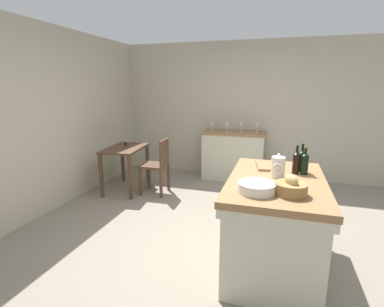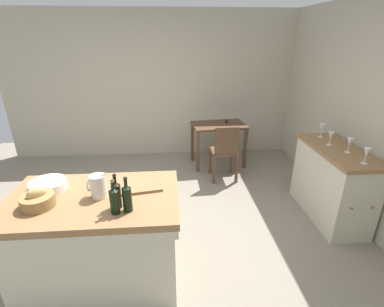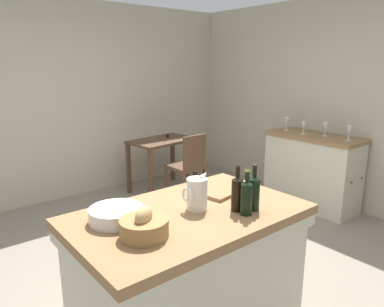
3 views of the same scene
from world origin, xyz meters
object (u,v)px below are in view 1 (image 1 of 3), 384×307
Objects in this scene: wooden_chair at (158,164)px; wine_bottle_green at (305,163)px; cutting_board at (267,166)px; wine_glass_right at (212,124)px; wine_glass_middle at (227,126)px; wine_bottle_dark at (302,160)px; wine_glass_left at (241,125)px; island_table at (274,219)px; bread_basket at (291,188)px; side_cabinet at (233,155)px; wine_bottle_amber at (296,162)px; writing_desk at (125,154)px; wash_bowl at (257,187)px; wine_glass_far_left at (257,126)px; pitcher at (278,167)px.

wooden_chair is 3.25× the size of wine_bottle_green.
wine_glass_right is at bearing 26.71° from cutting_board.
wine_glass_middle is at bearing 26.92° from wine_bottle_green.
wine_bottle_dark is 2.54m from wine_glass_left.
cutting_board reaches higher than island_table.
bread_basket is at bearing 167.13° from wine_bottle_green.
wine_bottle_amber is (-2.42, -0.99, 0.55)m from side_cabinet.
wine_bottle_dark reaches higher than wine_glass_right.
wine_bottle_green is (0.24, -0.25, 0.53)m from island_table.
cutting_board is (-1.11, -2.38, 0.28)m from writing_desk.
wooden_chair is 2.63m from wash_bowl.
side_cabinet is 0.59m from wine_glass_middle.
island_table is 8.20× the size of wine_glass_far_left.
cutting_board is (0.82, -0.04, -0.03)m from wash_bowl.
wine_glass_left is at bearing 14.99° from pitcher.
wine_glass_far_left reaches higher than wine_glass_left.
wine_glass_far_left is at bearing -60.85° from writing_desk.
wine_bottle_green is at bearing -166.46° from wine_bottle_dark.
bread_basket is 0.65m from wine_bottle_green.
wine_bottle_green is (-1.28, -2.74, 0.39)m from writing_desk.
wine_glass_far_left is 0.56m from wine_glass_middle.
wine_bottle_amber is at bearing -149.53° from wine_glass_right.
wine_glass_middle is at bearing -98.39° from wine_glass_right.
wine_bottle_dark is (-2.33, -1.05, 0.55)m from side_cabinet.
cutting_board is 2.36m from wine_glass_middle.
wine_glass_far_left is at bearing 8.44° from island_table.
wine_bottle_dark is at bearing -101.94° from cutting_board.
island_table is 2.77m from wine_glass_far_left.
wine_glass_right is at bearing 30.47° from wine_bottle_amber.
wine_glass_middle is (2.37, 1.12, 0.02)m from wine_bottle_amber.
wine_glass_right reaches higher than cutting_board.
wine_glass_left reaches higher than wash_bowl.
wine_glass_right is (2.32, 1.48, 0.03)m from wine_bottle_dark.
wine_glass_right is (2.59, 1.25, 0.04)m from pitcher.
wine_glass_right is at bearing -29.69° from wooden_chair.
wine_glass_right reaches higher than wine_glass_far_left.
island_table is 2.84m from wine_glass_left.
wine_glass_middle is (2.28, 1.18, 0.02)m from wine_bottle_dark.
pitcher is 0.93× the size of bread_basket.
wine_bottle_green reaches higher than pitcher.
wine_glass_far_left reaches higher than bread_basket.
wine_bottle_green is 2.84m from wine_glass_right.
bread_basket is at bearing 170.44° from wine_bottle_dark.
wine_bottle_green is 2.66m from wine_glass_middle.
island_table is 2.83m from wine_glass_middle.
side_cabinet reaches higher than writing_desk.
wine_bottle_green reaches higher than cutting_board.
wine_bottle_dark is 2.75m from wine_glass_right.
wine_bottle_amber is 1.66× the size of wine_glass_left.
wash_bowl is 0.77m from wine_bottle_green.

